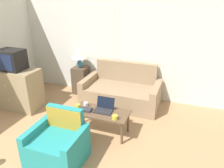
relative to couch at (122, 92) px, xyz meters
The scene contains 13 objects.
wall_back 1.15m from the couch, 110.55° to the left, with size 6.16×0.06×2.60m.
couch is the anchor object (origin of this frame).
armchair 2.20m from the couch, 98.66° to the right, with size 0.80×0.70×0.81m.
tv_dresser 2.39m from the couch, 155.54° to the right, with size 1.08×0.56×0.91m.
television 2.53m from the couch, 155.49° to the right, with size 0.54×0.42×0.43m.
side_table 1.19m from the couch, behind, with size 0.36×0.36×0.70m.
table_lamp 1.41m from the couch, behind, with size 0.38×0.38×0.49m.
coffee_table 1.28m from the couch, 89.90° to the right, with size 1.03×0.49×0.44m.
laptop 1.24m from the couch, 87.96° to the right, with size 0.34×0.27×0.23m.
cup_navy 1.42m from the couch, 107.60° to the right, with size 0.08×0.08×0.10m.
cup_yellow 1.49m from the couch, 77.09° to the right, with size 0.09×0.09×0.08m.
cup_white 1.26m from the couch, 106.20° to the right, with size 0.08×0.08×0.08m.
book_red 1.37m from the couch, 101.30° to the right, with size 0.21×0.17×0.04m.
Camera 1 is at (1.55, -1.15, 2.44)m, focal length 35.00 mm.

